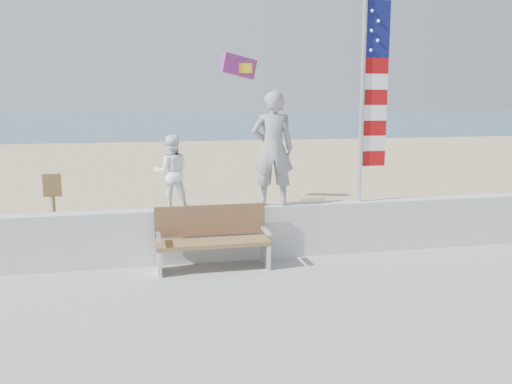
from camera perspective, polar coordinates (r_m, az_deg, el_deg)
ground at (r=7.58m, az=1.45°, el=-12.48°), size 220.00×220.00×0.00m
sand at (r=16.15m, az=-6.14°, el=-0.34°), size 90.00×40.00×0.08m
seawall at (r=9.24m, az=-1.48°, el=-4.24°), size 30.00×0.35×0.90m
adult at (r=9.12m, az=1.79°, el=4.56°), size 0.77×0.57×1.92m
child at (r=8.90m, az=-8.90°, el=2.05°), size 0.60×0.48×1.22m
bench at (r=8.71m, az=-4.63°, el=-4.76°), size 1.80×0.57×1.00m
flag at (r=9.64m, az=11.85°, el=10.32°), size 0.50×0.08×3.50m
parafoil_kite at (r=12.91m, az=-1.76°, el=13.07°), size 0.90×0.41×0.60m
sign at (r=10.51m, az=-20.54°, el=-1.40°), size 0.32×0.07×1.46m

